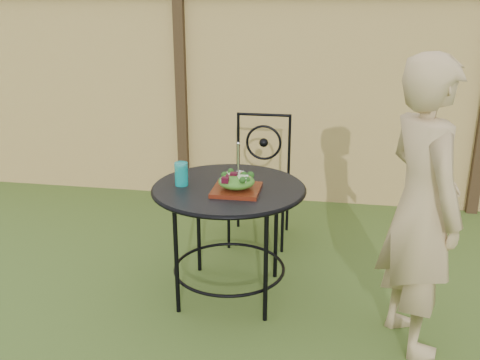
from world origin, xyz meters
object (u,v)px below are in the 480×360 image
(patio_table, at_px, (229,208))
(diner, at_px, (422,208))
(patio_chair, at_px, (261,175))
(salad_plate, at_px, (237,190))

(patio_table, distance_m, diner, 1.12)
(patio_chair, distance_m, salad_plate, 1.01)
(diner, relative_size, salad_plate, 5.77)
(patio_chair, xyz_separation_m, salad_plate, (-0.01, -0.98, 0.23))
(patio_table, relative_size, patio_chair, 0.97)
(patio_table, height_order, diner, diner)
(patio_chair, bearing_deg, salad_plate, -90.43)
(patio_chair, distance_m, diner, 1.58)
(diner, height_order, salad_plate, diner)
(patio_table, height_order, patio_chair, patio_chair)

